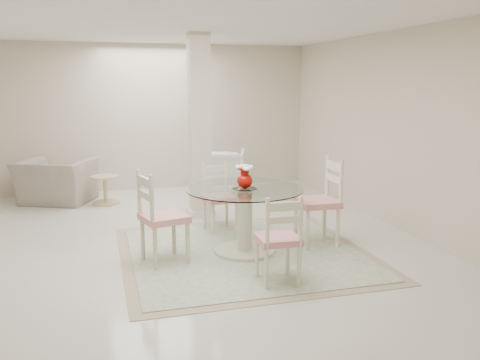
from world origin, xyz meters
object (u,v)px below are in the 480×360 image
object	(u,v)px
red_vase	(245,177)
armchair_white	(221,171)
dining_chair_west	(158,211)
dining_chair_east	(323,195)
side_table	(105,191)
dining_table	(245,221)
dining_chair_south	(280,233)
column	(200,127)
dining_chair_north	(218,192)
recliner_taupe	(56,181)

from	to	relation	value
red_vase	armchair_white	distance (m)	3.41
dining_chair_west	armchair_white	size ratio (longest dim) A/B	1.31
dining_chair_east	side_table	bearing A→B (deg)	-138.26
dining_table	dining_chair_west	distance (m)	1.05
dining_chair_south	side_table	xyz separation A→B (m)	(-1.60, 4.04, -0.32)
column	dining_chair_south	bearing A→B (deg)	-85.71
red_vase	dining_chair_north	xyz separation A→B (m)	(-0.08, 1.01, -0.39)
red_vase	dining_chair_east	size ratio (longest dim) A/B	0.23
dining_chair_east	column	bearing A→B (deg)	-146.25
dining_chair_west	recliner_taupe	distance (m)	3.69
dining_chair_east	dining_chair_south	bearing A→B (deg)	-40.68
dining_table	dining_chair_west	xyz separation A→B (m)	(-1.02, -0.09, 0.21)
column	armchair_white	size ratio (longest dim) A/B	3.04
red_vase	dining_chair_north	size ratio (longest dim) A/B	0.27
side_table	dining_chair_east	bearing A→B (deg)	-49.11
dining_chair_south	recliner_taupe	distance (m)	4.98
column	dining_chair_east	world-z (taller)	column
dining_table	side_table	size ratio (longest dim) A/B	2.89
dining_chair_south	armchair_white	distance (m)	4.37
dining_table	armchair_white	size ratio (longest dim) A/B	1.54
red_vase	side_table	xyz separation A→B (m)	(-1.54, 3.03, -0.71)
dining_table	recliner_taupe	xyz separation A→B (m)	(-2.33, 3.35, -0.04)
dining_chair_east	dining_table	bearing A→B (deg)	-85.35
dining_chair_north	recliner_taupe	world-z (taller)	dining_chair_north
dining_table	red_vase	bearing A→B (deg)	-18.43
recliner_taupe	side_table	xyz separation A→B (m)	(0.79, -0.33, -0.15)
dining_chair_west	recliner_taupe	bearing A→B (deg)	5.79
dining_chair_west	recliner_taupe	world-z (taller)	dining_chair_west
column	side_table	xyz separation A→B (m)	(-1.38, 1.14, -1.13)
red_vase	dining_chair_south	size ratio (longest dim) A/B	0.27
dining_chair_east	red_vase	bearing A→B (deg)	-85.33
dining_chair_west	armchair_white	bearing A→B (deg)	-39.16
column	red_vase	world-z (taller)	column
red_vase	dining_chair_west	xyz separation A→B (m)	(-1.02, -0.09, -0.32)
dining_table	dining_chair_north	world-z (taller)	dining_chair_north
armchair_white	side_table	xyz separation A→B (m)	(-2.05, -0.30, -0.18)
dining_chair_west	side_table	distance (m)	3.18
column	dining_table	xyz separation A→B (m)	(0.15, -1.88, -0.95)
red_vase	side_table	distance (m)	3.47
dining_table	dining_chair_west	world-z (taller)	dining_chair_west
dining_table	dining_chair_east	distance (m)	1.05
recliner_taupe	column	bearing A→B (deg)	170.19
red_vase	dining_chair_south	distance (m)	1.09
column	side_table	world-z (taller)	column
red_vase	column	bearing A→B (deg)	94.57
column	dining_chair_east	distance (m)	2.28
red_vase	dining_chair_north	world-z (taller)	red_vase
column	armchair_white	bearing A→B (deg)	65.30
dining_chair_south	side_table	size ratio (longest dim) A/B	2.16
recliner_taupe	side_table	bearing A→B (deg)	-178.22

